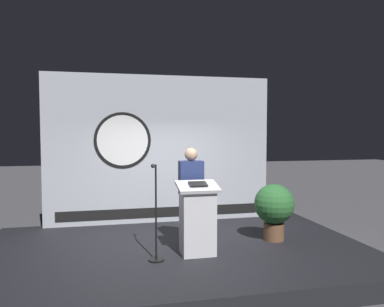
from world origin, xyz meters
name	(u,v)px	position (x,y,z in m)	size (l,w,h in m)	color
ground_plane	(177,265)	(0.00, 0.00, 0.00)	(40.00, 40.00, 0.00)	#4C4C51
stage_platform	(177,256)	(0.00, 0.00, 0.15)	(6.40, 4.00, 0.30)	black
banner_display	(160,150)	(-0.02, 1.85, 1.85)	(4.80, 0.12, 3.12)	#B2B7C1
podium	(198,219)	(0.26, -0.41, 0.86)	(0.64, 0.50, 1.15)	silver
speaker_person	(191,196)	(0.26, 0.07, 1.15)	(0.40, 0.26, 1.66)	black
microphone_stand	(156,227)	(-0.41, -0.52, 0.80)	(0.24, 0.50, 1.45)	black
potted_plant	(274,207)	(1.78, 0.04, 0.90)	(0.71, 0.71, 1.00)	brown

